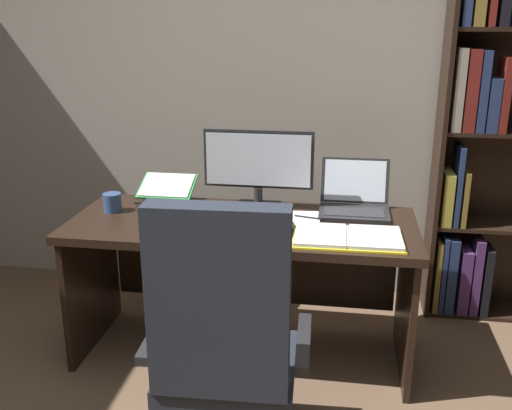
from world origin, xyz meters
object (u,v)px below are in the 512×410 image
at_px(office_chair, 225,362).
at_px(pen, 308,217).
at_px(bookshelf, 506,137).
at_px(computer_mouse, 185,223).
at_px(reading_stand_with_book, 166,189).
at_px(open_binder, 348,237).
at_px(laptop, 354,202).
at_px(monitor, 258,168).
at_px(notepad, 304,219).
at_px(keyboard, 248,228).
at_px(desk, 245,253).
at_px(coffee_mug, 112,202).

relative_size(office_chair, pen, 7.86).
bearing_deg(office_chair, bookshelf, 47.28).
height_order(computer_mouse, pen, computer_mouse).
height_order(computer_mouse, reading_stand_with_book, reading_stand_with_book).
bearing_deg(office_chair, open_binder, 54.35).
bearing_deg(laptop, reading_stand_with_book, 177.13).
relative_size(monitor, notepad, 2.66).
bearing_deg(keyboard, desk, 103.90).
bearing_deg(computer_mouse, coffee_mug, 158.57).
xyz_separation_m(desk, keyboard, (0.05, -0.19, 0.21)).
xyz_separation_m(laptop, coffee_mug, (-1.21, -0.17, -0.01)).
bearing_deg(coffee_mug, reading_stand_with_book, 46.25).
bearing_deg(keyboard, office_chair, -87.28).
bearing_deg(pen, coffee_mug, -179.08).
relative_size(desk, keyboard, 3.98).
bearing_deg(coffee_mug, keyboard, -12.93).
xyz_separation_m(bookshelf, coffee_mug, (-2.01, -0.61, -0.27)).
bearing_deg(reading_stand_with_book, open_binder, -24.43).
bearing_deg(office_chair, pen, 72.70).
xyz_separation_m(desk, coffee_mug, (-0.68, -0.02, 0.24)).
bearing_deg(open_binder, notepad, 131.14).
relative_size(bookshelf, keyboard, 5.10).
distance_m(desk, monitor, 0.43).
bearing_deg(reading_stand_with_book, office_chair, -63.51).
bearing_deg(bookshelf, pen, -149.84).
distance_m(office_chair, laptop, 1.17).
bearing_deg(monitor, desk, -108.11).
bearing_deg(coffee_mug, laptop, 8.16).
relative_size(desk, pen, 11.94).
distance_m(reading_stand_with_book, pen, 0.81).
height_order(monitor, reading_stand_with_book, monitor).
height_order(keyboard, notepad, keyboard).
height_order(office_chair, keyboard, office_chair).
relative_size(monitor, open_binder, 1.14).
height_order(bookshelf, coffee_mug, bookshelf).
bearing_deg(computer_mouse, desk, 36.66).
height_order(bookshelf, pen, bookshelf).
xyz_separation_m(open_binder, coffee_mug, (-1.18, 0.22, 0.04)).
distance_m(monitor, pen, 0.36).
bearing_deg(notepad, monitor, 149.06).
height_order(notepad, coffee_mug, coffee_mug).
bearing_deg(bookshelf, notepad, -150.32).
bearing_deg(keyboard, computer_mouse, 180.00).
bearing_deg(office_chair, desk, 92.84).
bearing_deg(office_chair, laptop, 64.02).
distance_m(laptop, open_binder, 0.39).
bearing_deg(notepad, coffee_mug, -179.06).
distance_m(keyboard, computer_mouse, 0.30).
distance_m(office_chair, monitor, 1.13).
bearing_deg(notepad, reading_stand_with_book, 164.67).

